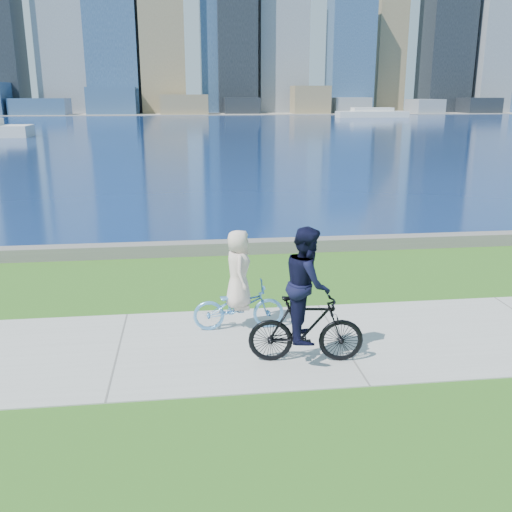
{
  "coord_description": "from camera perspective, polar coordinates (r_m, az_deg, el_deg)",
  "views": [
    {
      "loc": [
        1.26,
        -9.38,
        4.36
      ],
      "look_at": [
        2.69,
        1.98,
        1.1
      ],
      "focal_mm": 40.0,
      "sensor_mm": 36.0,
      "label": 1
    }
  ],
  "objects": [
    {
      "name": "ground",
      "position": [
        10.42,
        -13.64,
        -9.32
      ],
      "size": [
        320.0,
        320.0,
        0.0
      ],
      "primitive_type": "plane",
      "color": "#2A5E18",
      "rests_on": "ground"
    },
    {
      "name": "concrete_path",
      "position": [
        10.42,
        -13.64,
        -9.27
      ],
      "size": [
        80.0,
        3.5,
        0.02
      ],
      "primitive_type": "cube",
      "color": "#AAABA5",
      "rests_on": "ground"
    },
    {
      "name": "seawall",
      "position": [
        16.18,
        -11.41,
        0.58
      ],
      "size": [
        90.0,
        0.5,
        0.35
      ],
      "primitive_type": "cube",
      "color": "#65635F",
      "rests_on": "ground"
    },
    {
      "name": "bay_water",
      "position": [
        81.51,
        -8.27,
        12.68
      ],
      "size": [
        320.0,
        131.0,
        0.01
      ],
      "primitive_type": "cube",
      "color": "#0C2352",
      "rests_on": "ground"
    },
    {
      "name": "far_shore",
      "position": [
        139.45,
        -7.94,
        13.99
      ],
      "size": [
        320.0,
        30.0,
        0.12
      ],
      "primitive_type": "cube",
      "color": "gray",
      "rests_on": "ground"
    },
    {
      "name": "city_skyline",
      "position": [
        140.26,
        -7.1,
        23.2
      ],
      "size": [
        174.04,
        23.41,
        76.0
      ],
      "color": "slate",
      "rests_on": "ground"
    },
    {
      "name": "ferry_far",
      "position": [
        115.22,
        11.53,
        13.81
      ],
      "size": [
        13.6,
        3.89,
        1.85
      ],
      "color": "silver",
      "rests_on": "ground"
    },
    {
      "name": "cyclist_woman",
      "position": [
        10.79,
        -1.76,
        -3.72
      ],
      "size": [
        0.61,
        1.73,
        1.94
      ],
      "rotation": [
        0.0,
        0.0,
        1.57
      ],
      "color": "#61ABEC",
      "rests_on": "ground"
    },
    {
      "name": "cyclist_man",
      "position": [
        9.44,
        5.08,
        -5.08
      ],
      "size": [
        0.81,
        1.97,
        2.32
      ],
      "rotation": [
        0.0,
        0.0,
        1.45
      ],
      "color": "black",
      "rests_on": "ground"
    }
  ]
}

